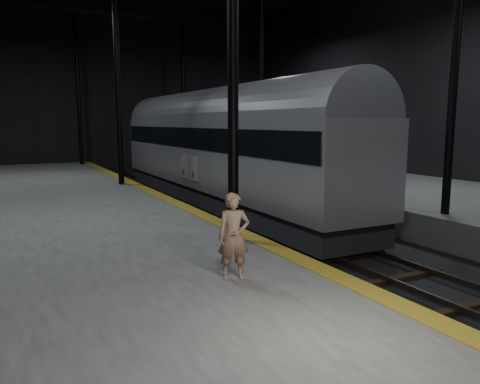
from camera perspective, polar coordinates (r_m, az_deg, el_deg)
ground at (r=17.12m, az=4.70°, el=-4.74°), size 44.00×44.00×0.00m
platform_left at (r=14.61m, az=-21.29°, el=-5.59°), size 9.00×43.80×1.00m
platform_right at (r=21.85m, az=21.69°, el=-1.09°), size 9.00×43.80×1.00m
tactile_strip at (r=15.48m, az=-5.55°, el=-2.37°), size 0.50×43.80×0.01m
track at (r=17.10m, az=4.70°, el=-4.52°), size 2.40×43.00×0.24m
train at (r=21.47m, az=-2.86°, el=5.96°), size 2.98×19.87×5.31m
woman at (r=8.71m, az=-0.77°, el=-5.44°), size 0.69×0.56×1.63m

